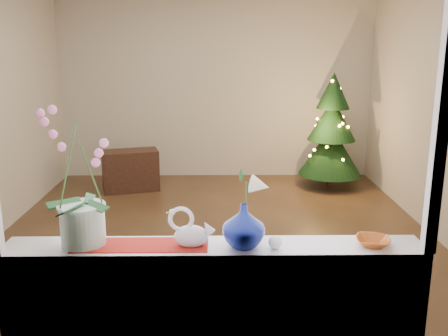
# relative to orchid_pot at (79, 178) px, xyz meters

# --- Properties ---
(ground) EXTENTS (5.00, 5.00, 0.00)m
(ground) POSITION_rel_orchid_pot_xyz_m (0.68, 2.36, -1.28)
(ground) COLOR #372216
(ground) RESTS_ON ground
(wall_back) EXTENTS (4.50, 0.10, 2.70)m
(wall_back) POSITION_rel_orchid_pot_xyz_m (0.68, 4.86, 0.07)
(wall_back) COLOR beige
(wall_back) RESTS_ON ground
(wall_front) EXTENTS (4.50, 0.10, 2.70)m
(wall_front) POSITION_rel_orchid_pot_xyz_m (0.68, -0.14, 0.07)
(wall_front) COLOR beige
(wall_front) RESTS_ON ground
(wall_right) EXTENTS (0.10, 5.00, 2.70)m
(wall_right) POSITION_rel_orchid_pot_xyz_m (2.93, 2.36, 0.07)
(wall_right) COLOR beige
(wall_right) RESTS_ON ground
(windowsill) EXTENTS (2.20, 0.26, 0.04)m
(windowsill) POSITION_rel_orchid_pot_xyz_m (0.68, -0.01, -0.38)
(windowsill) COLOR white
(windowsill) RESTS_ON window_apron
(window_frame) EXTENTS (2.22, 0.06, 1.60)m
(window_frame) POSITION_rel_orchid_pot_xyz_m (0.68, -0.11, 0.42)
(window_frame) COLOR white
(window_frame) RESTS_ON windowsill
(runner) EXTENTS (0.70, 0.20, 0.01)m
(runner) POSITION_rel_orchid_pot_xyz_m (0.30, -0.01, -0.36)
(runner) COLOR maroon
(runner) RESTS_ON windowsill
(orchid_pot) EXTENTS (0.28, 0.28, 0.73)m
(orchid_pot) POSITION_rel_orchid_pot_xyz_m (0.00, 0.00, 0.00)
(orchid_pot) COLOR beige
(orchid_pot) RESTS_ON windowsill
(swan) EXTENTS (0.26, 0.17, 0.20)m
(swan) POSITION_rel_orchid_pot_xyz_m (0.56, -0.03, -0.26)
(swan) COLOR silver
(swan) RESTS_ON windowsill
(blue_vase) EXTENTS (0.32, 0.32, 0.26)m
(blue_vase) POSITION_rel_orchid_pot_xyz_m (0.83, -0.03, -0.23)
(blue_vase) COLOR navy
(blue_vase) RESTS_ON windowsill
(lily) EXTENTS (0.15, 0.08, 0.20)m
(lily) POSITION_rel_orchid_pot_xyz_m (0.83, -0.03, 0.00)
(lily) COLOR silver
(lily) RESTS_ON blue_vase
(paperweight) EXTENTS (0.07, 0.07, 0.07)m
(paperweight) POSITION_rel_orchid_pot_xyz_m (0.99, -0.06, -0.33)
(paperweight) COLOR white
(paperweight) RESTS_ON windowsill
(amber_dish) EXTENTS (0.18, 0.18, 0.04)m
(amber_dish) POSITION_rel_orchid_pot_xyz_m (1.51, -0.03, -0.34)
(amber_dish) COLOR #AC4F19
(amber_dish) RESTS_ON windowsill
(xmas_tree) EXTENTS (0.91, 0.91, 1.57)m
(xmas_tree) POSITION_rel_orchid_pot_xyz_m (2.24, 4.23, -0.50)
(xmas_tree) COLOR black
(xmas_tree) RESTS_ON ground
(side_table) EXTENTS (0.81, 0.55, 0.55)m
(side_table) POSITION_rel_orchid_pot_xyz_m (-0.48, 4.08, -1.01)
(side_table) COLOR black
(side_table) RESTS_ON ground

